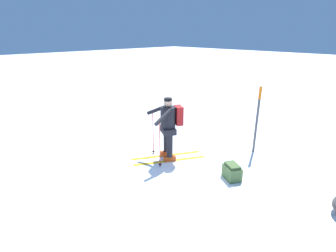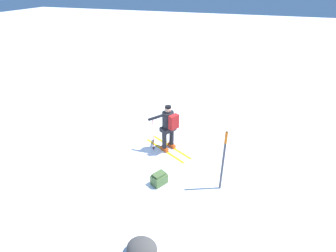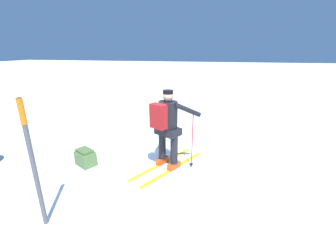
# 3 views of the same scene
# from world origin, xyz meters

# --- Properties ---
(ground_plane) EXTENTS (80.00, 80.00, 0.00)m
(ground_plane) POSITION_xyz_m (0.00, 0.00, 0.00)
(ground_plane) COLOR white
(skier) EXTENTS (1.82, 1.26, 1.59)m
(skier) POSITION_xyz_m (-0.19, -0.76, 0.92)
(skier) COLOR gold
(skier) RESTS_ON ground_plane
(dropped_backpack) EXTENTS (0.45, 0.50, 0.36)m
(dropped_backpack) POSITION_xyz_m (-0.49, 0.92, 0.17)
(dropped_backpack) COLOR #4C6B38
(dropped_backpack) RESTS_ON ground_plane
(trail_marker) EXTENTS (0.07, 0.07, 1.78)m
(trail_marker) POSITION_xyz_m (-2.12, 0.55, 1.03)
(trail_marker) COLOR #4C4C51
(trail_marker) RESTS_ON ground_plane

